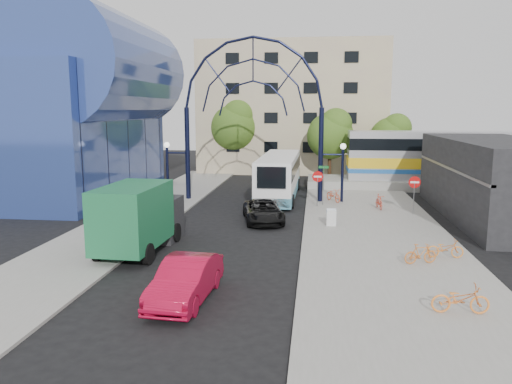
# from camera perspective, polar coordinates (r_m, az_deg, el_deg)

# --- Properties ---
(ground) EXTENTS (120.00, 120.00, 0.00)m
(ground) POSITION_cam_1_polar(r_m,az_deg,el_deg) (24.22, -4.46, -7.04)
(ground) COLOR black
(ground) RESTS_ON ground
(sidewalk_east) EXTENTS (8.00, 56.00, 0.12)m
(sidewalk_east) POSITION_cam_1_polar(r_m,az_deg,el_deg) (27.83, 13.66, -4.98)
(sidewalk_east) COLOR gray
(sidewalk_east) RESTS_ON ground
(plaza_west) EXTENTS (5.00, 50.00, 0.12)m
(plaza_west) POSITION_cam_1_polar(r_m,az_deg,el_deg) (31.58, -13.98, -3.29)
(plaza_west) COLOR gray
(plaza_west) RESTS_ON ground
(gateway_arch) EXTENTS (13.64, 0.44, 12.10)m
(gateway_arch) POSITION_cam_1_polar(r_m,az_deg,el_deg) (37.10, -0.34, 12.05)
(gateway_arch) COLOR black
(gateway_arch) RESTS_ON ground
(stop_sign) EXTENTS (0.80, 0.07, 2.50)m
(stop_sign) POSITION_cam_1_polar(r_m,az_deg,el_deg) (35.11, 7.06, 1.39)
(stop_sign) COLOR slate
(stop_sign) RESTS_ON sidewalk_east
(do_not_enter_sign) EXTENTS (0.76, 0.07, 2.48)m
(do_not_enter_sign) POSITION_cam_1_polar(r_m,az_deg,el_deg) (33.75, 17.66, 0.66)
(do_not_enter_sign) COLOR slate
(do_not_enter_sign) RESTS_ON sidewalk_east
(street_name_sign) EXTENTS (0.70, 0.70, 2.80)m
(street_name_sign) POSITION_cam_1_polar(r_m,az_deg,el_deg) (35.69, 7.70, 1.73)
(street_name_sign) COLOR slate
(street_name_sign) RESTS_ON sidewalk_east
(sandwich_board) EXTENTS (0.55, 0.61, 0.99)m
(sandwich_board) POSITION_cam_1_polar(r_m,az_deg,el_deg) (29.41, 8.61, -2.68)
(sandwich_board) COLOR white
(sandwich_board) RESTS_ON sidewalk_east
(transit_hall) EXTENTS (16.50, 18.00, 14.50)m
(transit_hall) POSITION_cam_1_polar(r_m,az_deg,el_deg) (42.69, -21.24, 8.58)
(transit_hall) COLOR #2E448F
(transit_hall) RESTS_ON ground
(commercial_block_east) EXTENTS (6.00, 16.00, 5.00)m
(commercial_block_east) POSITION_cam_1_polar(r_m,az_deg,el_deg) (34.98, 25.77, 1.33)
(commercial_block_east) COLOR black
(commercial_block_east) RESTS_ON ground
(apartment_block) EXTENTS (20.00, 12.10, 14.00)m
(apartment_block) POSITION_cam_1_polar(r_m,az_deg,el_deg) (57.81, 4.27, 9.54)
(apartment_block) COLOR #CBBD8D
(apartment_block) RESTS_ON ground
(train_platform) EXTENTS (32.00, 5.00, 0.80)m
(train_platform) POSITION_cam_1_polar(r_m,az_deg,el_deg) (47.79, 25.52, 0.73)
(train_platform) COLOR gray
(train_platform) RESTS_ON ground
(train_car) EXTENTS (25.10, 3.05, 4.20)m
(train_car) POSITION_cam_1_polar(r_m,az_deg,el_deg) (47.52, 25.73, 3.71)
(train_car) COLOR #B7B7BC
(train_car) RESTS_ON train_platform
(tree_north_a) EXTENTS (4.48, 4.48, 7.00)m
(tree_north_a) POSITION_cam_1_polar(r_m,az_deg,el_deg) (48.78, 8.63, 6.67)
(tree_north_a) COLOR #382314
(tree_north_a) RESTS_ON ground
(tree_north_b) EXTENTS (5.12, 5.12, 8.00)m
(tree_north_b) POSITION_cam_1_polar(r_m,az_deg,el_deg) (53.40, -2.37, 7.71)
(tree_north_b) COLOR #382314
(tree_north_b) RESTS_ON ground
(tree_north_c) EXTENTS (4.16, 4.16, 6.50)m
(tree_north_c) POSITION_cam_1_polar(r_m,az_deg,el_deg) (51.32, 15.30, 6.21)
(tree_north_c) COLOR #382314
(tree_north_c) RESTS_ON ground
(city_bus) EXTENTS (2.99, 12.09, 3.30)m
(city_bus) POSITION_cam_1_polar(r_m,az_deg,el_deg) (39.25, 2.67, 1.90)
(city_bus) COLOR white
(city_bus) RESTS_ON ground
(green_truck) EXTENTS (2.80, 6.76, 3.36)m
(green_truck) POSITION_cam_1_polar(r_m,az_deg,el_deg) (24.92, -13.11, -2.81)
(green_truck) COLOR black
(green_truck) RESTS_ON ground
(black_suv) EXTENTS (3.21, 5.21, 1.35)m
(black_suv) POSITION_cam_1_polar(r_m,az_deg,el_deg) (30.63, 0.85, -2.22)
(black_suv) COLOR black
(black_suv) RESTS_ON ground
(red_sedan) EXTENTS (1.94, 4.81, 1.55)m
(red_sedan) POSITION_cam_1_polar(r_m,az_deg,el_deg) (18.45, -8.04, -9.91)
(red_sedan) COLOR #B80B2E
(red_sedan) RESTS_ON ground
(bike_near_a) EXTENTS (1.46, 1.94, 0.98)m
(bike_near_a) POSITION_cam_1_polar(r_m,az_deg,el_deg) (37.33, 8.84, -0.33)
(bike_near_a) COLOR #E9562E
(bike_near_a) RESTS_ON sidewalk_east
(bike_near_b) EXTENTS (0.68, 1.72, 1.01)m
(bike_near_b) POSITION_cam_1_polar(r_m,az_deg,el_deg) (35.12, 13.88, -1.08)
(bike_near_b) COLOR #D8402B
(bike_near_b) RESTS_ON sidewalk_east
(bike_far_a) EXTENTS (1.65, 0.60, 0.86)m
(bike_far_a) POSITION_cam_1_polar(r_m,az_deg,el_deg) (24.60, 20.81, -6.05)
(bike_far_a) COLOR orange
(bike_far_a) RESTS_ON sidewalk_east
(bike_far_b) EXTENTS (1.57, 0.85, 0.91)m
(bike_far_b) POSITION_cam_1_polar(r_m,az_deg,el_deg) (23.28, 18.29, -6.72)
(bike_far_b) COLOR #CD6C29
(bike_far_b) RESTS_ON sidewalk_east
(bike_far_c) EXTENTS (1.91, 0.70, 1.00)m
(bike_far_c) POSITION_cam_1_polar(r_m,az_deg,el_deg) (18.29, 22.32, -11.25)
(bike_far_c) COLOR orange
(bike_far_c) RESTS_ON sidewalk_east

